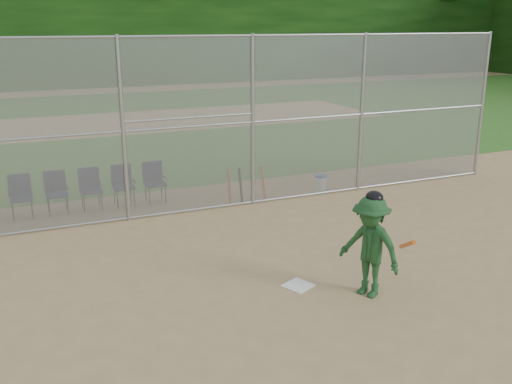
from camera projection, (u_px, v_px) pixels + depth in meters
name	position (u px, v px, depth m)	size (l,w,h in m)	color
ground	(319.00, 299.00, 9.06)	(100.00, 100.00, 0.00)	tan
grass_strip	(115.00, 123.00, 24.88)	(100.00, 100.00, 0.00)	#2D621D
dirt_patch_far	(115.00, 123.00, 24.88)	(24.00, 24.00, 0.00)	tan
backstop_fence	(212.00, 122.00, 12.87)	(16.09, 0.09, 4.00)	gray
home_plate	(298.00, 286.00, 9.51)	(0.42, 0.42, 0.02)	white
batter_at_plate	(370.00, 246.00, 8.99)	(1.09, 1.38, 1.74)	#1E4C24
water_cooler	(320.00, 182.00, 14.94)	(0.32, 0.32, 0.40)	white
spare_bats	(246.00, 185.00, 13.91)	(0.96, 0.30, 0.85)	#D84C14
chair_1	(21.00, 197.00, 12.72)	(0.54, 0.52, 0.96)	#0E1735
chair_2	(57.00, 193.00, 13.01)	(0.54, 0.52, 0.96)	#0E1735
chair_3	(91.00, 190.00, 13.30)	(0.54, 0.52, 0.96)	#0E1735
chair_4	(124.00, 186.00, 13.59)	(0.54, 0.52, 0.96)	#0E1735
chair_5	(155.00, 183.00, 13.88)	(0.54, 0.52, 0.96)	#0E1735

